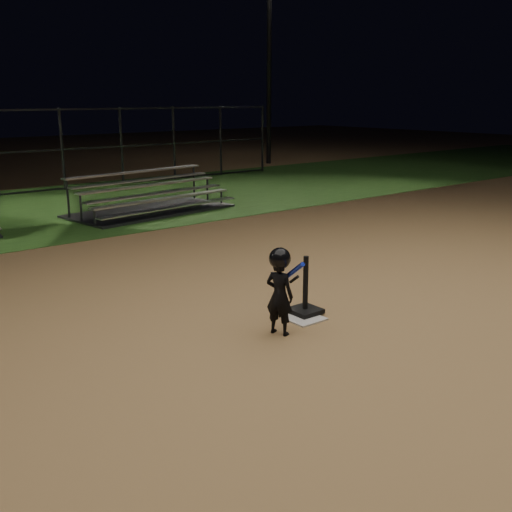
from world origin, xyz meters
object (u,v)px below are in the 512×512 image
(bleacher_right, at_px, (151,204))
(batting_tee, at_px, (305,303))
(light_pole_right, at_px, (270,44))
(home_plate, at_px, (304,318))
(child_batter, at_px, (280,289))

(bleacher_right, bearing_deg, batting_tee, -112.34)
(batting_tee, relative_size, light_pole_right, 0.09)
(home_plate, distance_m, child_batter, 0.83)
(home_plate, distance_m, light_pole_right, 19.79)
(home_plate, relative_size, batting_tee, 0.58)
(home_plate, height_order, child_batter, child_batter)
(batting_tee, xyz_separation_m, child_batter, (-0.71, -0.30, 0.41))
(batting_tee, relative_size, child_batter, 0.72)
(home_plate, height_order, batting_tee, batting_tee)
(home_plate, xyz_separation_m, child_batter, (-0.58, -0.17, 0.57))
(home_plate, relative_size, bleacher_right, 0.11)
(batting_tee, height_order, light_pole_right, light_pole_right)
(home_plate, height_order, light_pole_right, light_pole_right)
(light_pole_right, bearing_deg, child_batter, -129.76)
(home_plate, height_order, bleacher_right, bleacher_right)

